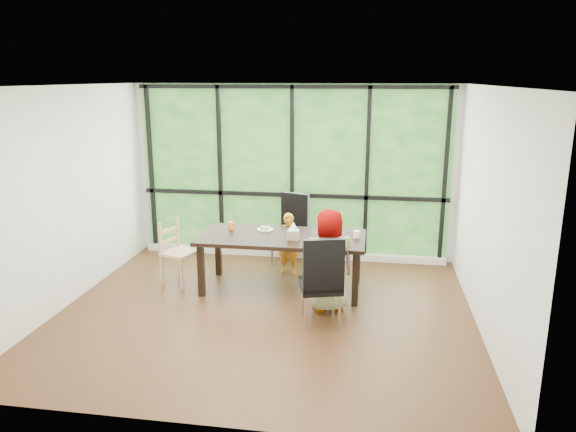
{
  "coord_description": "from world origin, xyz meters",
  "views": [
    {
      "loc": [
        1.23,
        -5.99,
        2.8
      ],
      "look_at": [
        0.17,
        0.69,
        1.05
      ],
      "focal_mm": 33.76,
      "sensor_mm": 36.0,
      "label": 1
    }
  ],
  "objects_px": {
    "child_toddler": "(289,244)",
    "orange_cup": "(231,226)",
    "plate_near": "(328,242)",
    "green_cup": "(347,241)",
    "dining_table": "(282,262)",
    "tissue_box": "(293,235)",
    "chair_window_leather": "(289,230)",
    "white_mug": "(357,234)",
    "chair_end_beech": "(180,253)",
    "chair_interior_leather": "(321,279)",
    "plate_far": "(265,229)",
    "child_older": "(327,260)"
  },
  "relations": [
    {
      "from": "dining_table",
      "to": "orange_cup",
      "type": "relative_size",
      "value": 20.85
    },
    {
      "from": "plate_far",
      "to": "chair_end_beech",
      "type": "bearing_deg",
      "value": -166.54
    },
    {
      "from": "child_toddler",
      "to": "orange_cup",
      "type": "relative_size",
      "value": 8.58
    },
    {
      "from": "chair_interior_leather",
      "to": "child_older",
      "type": "distance_m",
      "value": 0.42
    },
    {
      "from": "chair_interior_leather",
      "to": "child_toddler",
      "type": "height_order",
      "value": "chair_interior_leather"
    },
    {
      "from": "chair_end_beech",
      "to": "white_mug",
      "type": "height_order",
      "value": "chair_end_beech"
    },
    {
      "from": "chair_window_leather",
      "to": "plate_near",
      "type": "height_order",
      "value": "chair_window_leather"
    },
    {
      "from": "child_older",
      "to": "white_mug",
      "type": "bearing_deg",
      "value": -142.51
    },
    {
      "from": "dining_table",
      "to": "tissue_box",
      "type": "height_order",
      "value": "tissue_box"
    },
    {
      "from": "child_toddler",
      "to": "tissue_box",
      "type": "distance_m",
      "value": 0.83
    },
    {
      "from": "chair_end_beech",
      "to": "white_mug",
      "type": "xyz_separation_m",
      "value": [
        2.41,
        0.1,
        0.35
      ]
    },
    {
      "from": "plate_near",
      "to": "green_cup",
      "type": "distance_m",
      "value": 0.26
    },
    {
      "from": "dining_table",
      "to": "child_toddler",
      "type": "relative_size",
      "value": 2.43
    },
    {
      "from": "child_older",
      "to": "tissue_box",
      "type": "height_order",
      "value": "child_older"
    },
    {
      "from": "chair_window_leather",
      "to": "tissue_box",
      "type": "distance_m",
      "value": 1.18
    },
    {
      "from": "dining_table",
      "to": "chair_window_leather",
      "type": "height_order",
      "value": "chair_window_leather"
    },
    {
      "from": "child_older",
      "to": "dining_table",
      "type": "bearing_deg",
      "value": -65.22
    },
    {
      "from": "child_older",
      "to": "plate_near",
      "type": "height_order",
      "value": "child_older"
    },
    {
      "from": "child_older",
      "to": "green_cup",
      "type": "xyz_separation_m",
      "value": [
        0.23,
        0.27,
        0.17
      ]
    },
    {
      "from": "chair_interior_leather",
      "to": "tissue_box",
      "type": "bearing_deg",
      "value": -76.97
    },
    {
      "from": "chair_window_leather",
      "to": "plate_far",
      "type": "relative_size",
      "value": 4.91
    },
    {
      "from": "child_toddler",
      "to": "green_cup",
      "type": "bearing_deg",
      "value": -42.77
    },
    {
      "from": "chair_interior_leather",
      "to": "chair_end_beech",
      "type": "xyz_separation_m",
      "value": [
        -2.04,
        0.93,
        -0.09
      ]
    },
    {
      "from": "chair_window_leather",
      "to": "green_cup",
      "type": "height_order",
      "value": "chair_window_leather"
    },
    {
      "from": "chair_end_beech",
      "to": "chair_interior_leather",
      "type": "bearing_deg",
      "value": -94.72
    },
    {
      "from": "chair_end_beech",
      "to": "child_toddler",
      "type": "bearing_deg",
      "value": -46.04
    },
    {
      "from": "orange_cup",
      "to": "green_cup",
      "type": "distance_m",
      "value": 1.69
    },
    {
      "from": "plate_far",
      "to": "orange_cup",
      "type": "relative_size",
      "value": 2.09
    },
    {
      "from": "tissue_box",
      "to": "plate_near",
      "type": "bearing_deg",
      "value": -12.05
    },
    {
      "from": "child_toddler",
      "to": "child_older",
      "type": "xyz_separation_m",
      "value": [
        0.65,
        -1.16,
        0.18
      ]
    },
    {
      "from": "white_mug",
      "to": "tissue_box",
      "type": "distance_m",
      "value": 0.83
    },
    {
      "from": "plate_far",
      "to": "tissue_box",
      "type": "distance_m",
      "value": 0.58
    },
    {
      "from": "child_toddler",
      "to": "white_mug",
      "type": "xyz_separation_m",
      "value": [
        0.98,
        -0.54,
        0.34
      ]
    },
    {
      "from": "orange_cup",
      "to": "green_cup",
      "type": "xyz_separation_m",
      "value": [
        1.62,
        -0.48,
        -0.0
      ]
    },
    {
      "from": "chair_window_leather",
      "to": "orange_cup",
      "type": "relative_size",
      "value": 10.26
    },
    {
      "from": "chair_window_leather",
      "to": "orange_cup",
      "type": "bearing_deg",
      "value": -110.68
    },
    {
      "from": "chair_interior_leather",
      "to": "chair_end_beech",
      "type": "relative_size",
      "value": 1.2
    },
    {
      "from": "chair_end_beech",
      "to": "plate_far",
      "type": "distance_m",
      "value": 1.22
    },
    {
      "from": "chair_end_beech",
      "to": "plate_far",
      "type": "height_order",
      "value": "chair_end_beech"
    },
    {
      "from": "dining_table",
      "to": "child_older",
      "type": "distance_m",
      "value": 0.9
    },
    {
      "from": "child_toddler",
      "to": "plate_far",
      "type": "xyz_separation_m",
      "value": [
        -0.27,
        -0.36,
        0.31
      ]
    },
    {
      "from": "green_cup",
      "to": "orange_cup",
      "type": "bearing_deg",
      "value": 163.41
    },
    {
      "from": "chair_window_leather",
      "to": "child_older",
      "type": "height_order",
      "value": "child_older"
    },
    {
      "from": "white_mug",
      "to": "dining_table",
      "type": "bearing_deg",
      "value": -176.16
    },
    {
      "from": "chair_interior_leather",
      "to": "white_mug",
      "type": "bearing_deg",
      "value": -124.48
    },
    {
      "from": "chair_window_leather",
      "to": "plate_far",
      "type": "height_order",
      "value": "chair_window_leather"
    },
    {
      "from": "chair_window_leather",
      "to": "child_toddler",
      "type": "distance_m",
      "value": 0.41
    },
    {
      "from": "chair_end_beech",
      "to": "plate_near",
      "type": "relative_size",
      "value": 3.62
    },
    {
      "from": "plate_far",
      "to": "plate_near",
      "type": "height_order",
      "value": "plate_near"
    },
    {
      "from": "child_older",
      "to": "green_cup",
      "type": "relative_size",
      "value": 12.29
    }
  ]
}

